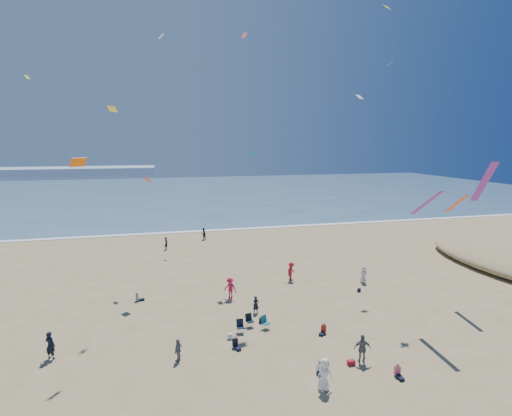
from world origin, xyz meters
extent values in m
cube|color=#476B84|center=(0.00, 95.00, 0.03)|extent=(220.00, 100.00, 0.06)
cube|color=white|center=(0.00, 45.00, 0.04)|extent=(220.00, 1.20, 0.08)
cube|color=#7A8EA8|center=(-60.00, 170.00, 1.60)|extent=(110.00, 20.00, 3.20)
ellipsoid|color=tan|center=(34.00, 18.00, 0.66)|extent=(10.00, 22.00, 2.20)
imported|color=black|center=(-11.33, 9.55, 0.94)|extent=(0.81, 0.71, 1.87)
imported|color=silver|center=(15.46, 17.51, 0.85)|extent=(0.79, 0.97, 1.70)
imported|color=#CC1D47|center=(1.79, 16.75, 0.97)|extent=(1.42, 1.34, 1.93)
imported|color=gray|center=(-3.32, 7.32, 0.74)|extent=(0.76, 0.93, 1.48)
imported|color=#B31925|center=(8.69, 19.99, 0.94)|extent=(1.36, 1.34, 1.88)
imported|color=black|center=(3.28, 13.14, 0.72)|extent=(0.57, 0.42, 1.44)
imported|color=slate|center=(8.05, 4.26, 0.94)|extent=(1.19, 0.76, 1.89)
imported|color=black|center=(2.01, 39.38, 0.85)|extent=(1.05, 1.03, 1.71)
imported|color=white|center=(4.53, 2.20, 0.95)|extent=(1.03, 0.77, 1.91)
imported|color=black|center=(-3.34, 35.20, 0.83)|extent=(0.57, 0.70, 1.66)
cube|color=white|center=(0.42, 9.36, 0.20)|extent=(0.35, 0.20, 0.40)
cube|color=black|center=(3.24, 11.28, 0.19)|extent=(0.30, 0.22, 0.38)
cube|color=maroon|center=(7.25, 4.18, 0.15)|extent=(0.45, 0.30, 0.30)
cube|color=black|center=(13.85, 15.39, 0.17)|extent=(0.28, 0.18, 0.34)
cube|color=white|center=(15.73, 20.33, 18.37)|extent=(0.74, 0.75, 0.44)
cube|color=#309C1B|center=(1.24, 42.38, 24.79)|extent=(0.44, 0.53, 0.32)
cube|color=#1CB457|center=(16.14, 15.84, 20.77)|extent=(0.65, 0.65, 0.42)
cube|color=yellow|center=(-7.06, 13.31, 16.21)|extent=(0.67, 0.84, 0.41)
cube|color=#F0647E|center=(5.79, 28.55, 25.58)|extent=(0.70, 0.73, 0.46)
cube|color=red|center=(-5.04, 20.69, 10.53)|extent=(0.79, 0.88, 0.44)
cube|color=white|center=(-3.14, 30.73, 25.47)|extent=(0.60, 0.62, 0.54)
cube|color=#28AFC8|center=(7.44, 32.37, 12.39)|extent=(0.71, 0.32, 0.40)
cube|color=#E75A07|center=(-8.18, 5.61, 12.87)|extent=(0.88, 0.78, 0.48)
cube|color=#D5E726|center=(-18.04, 34.96, 21.21)|extent=(0.56, 0.62, 0.46)
cube|color=yellow|center=(17.17, 18.51, 26.31)|extent=(0.91, 0.70, 0.34)
cube|color=#7F238F|center=(15.33, 8.62, 9.40)|extent=(0.35, 3.14, 2.21)
cube|color=#FC501A|center=(20.83, 11.91, 8.63)|extent=(0.35, 2.64, 1.87)
cube|color=#732492|center=(12.00, -0.05, 11.85)|extent=(0.35, 3.30, 2.33)
camera|label=1|loc=(-4.23, -16.94, 13.89)|focal=28.00mm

